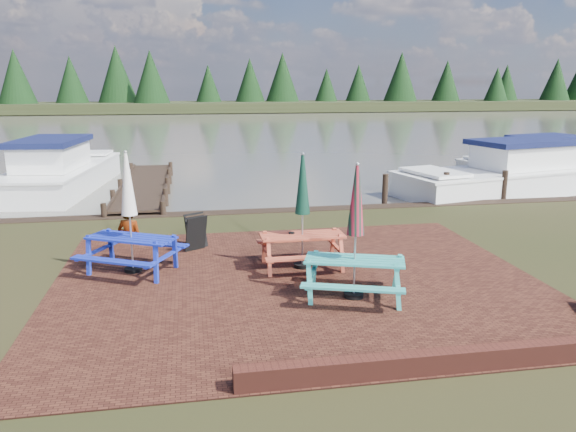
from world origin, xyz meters
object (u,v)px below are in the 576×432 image
(picnic_table_teal, at_px, (355,253))
(picnic_table_blue, at_px, (131,231))
(chalkboard, at_px, (196,232))
(boat_far, at_px, (532,164))
(person, at_px, (128,206))
(picnic_table_red, at_px, (302,229))
(boat_near, at_px, (505,177))
(boat_jetty, at_px, (60,173))
(jetty, at_px, (145,185))

(picnic_table_teal, distance_m, picnic_table_blue, 4.41)
(chalkboard, bearing_deg, boat_far, 1.75)
(picnic_table_blue, height_order, person, picnic_table_blue)
(picnic_table_blue, distance_m, person, 2.26)
(picnic_table_red, xyz_separation_m, boat_near, (8.68, 7.23, -0.39))
(picnic_table_blue, relative_size, boat_near, 0.30)
(boat_near, bearing_deg, chalkboard, 104.30)
(boat_near, bearing_deg, boat_jetty, 64.65)
(picnic_table_red, xyz_separation_m, boat_far, (11.77, 10.35, -0.45))
(chalkboard, height_order, boat_near, boat_near)
(boat_jetty, height_order, boat_far, boat_jetty)
(picnic_table_teal, relative_size, picnic_table_red, 1.01)
(picnic_table_teal, bearing_deg, person, 152.93)
(jetty, xyz_separation_m, boat_jetty, (-3.03, 1.09, 0.33))
(picnic_table_teal, height_order, person, picnic_table_teal)
(boat_far, bearing_deg, boat_near, 122.15)
(picnic_table_teal, distance_m, picnic_table_red, 1.83)
(picnic_table_blue, relative_size, boat_jetty, 0.31)
(picnic_table_red, relative_size, jetty, 0.25)
(boat_far, height_order, person, person)
(boat_near, bearing_deg, person, 97.59)
(picnic_table_teal, xyz_separation_m, picnic_table_blue, (-3.89, 2.07, 0.01))
(chalkboard, relative_size, boat_jetty, 0.10)
(picnic_table_red, bearing_deg, picnic_table_teal, -72.25)
(picnic_table_red, height_order, chalkboard, picnic_table_red)
(boat_jetty, xyz_separation_m, boat_far, (18.55, -0.22, -0.08))
(boat_far, bearing_deg, picnic_table_teal, 124.07)
(picnic_table_red, relative_size, boat_near, 0.29)
(picnic_table_red, height_order, boat_far, picnic_table_red)
(boat_near, height_order, boat_far, boat_near)
(picnic_table_teal, relative_size, chalkboard, 2.92)
(chalkboard, bearing_deg, picnic_table_red, -68.64)
(picnic_table_blue, distance_m, jetty, 9.18)
(chalkboard, distance_m, jetty, 8.02)
(picnic_table_blue, bearing_deg, picnic_table_teal, -0.18)
(chalkboard, xyz_separation_m, boat_far, (13.85, 8.71, -0.05))
(picnic_table_teal, relative_size, jetty, 0.26)
(picnic_table_teal, xyz_separation_m, boat_near, (8.12, 8.97, -0.40))
(picnic_table_teal, bearing_deg, picnic_table_blue, 171.01)
(picnic_table_teal, height_order, boat_near, picnic_table_teal)
(picnic_table_red, distance_m, chalkboard, 2.67)
(picnic_table_teal, distance_m, boat_far, 16.49)
(chalkboard, bearing_deg, boat_near, -2.93)
(picnic_table_teal, height_order, boat_far, picnic_table_teal)
(picnic_table_red, relative_size, picnic_table_blue, 0.97)
(picnic_table_red, bearing_deg, chalkboard, 141.67)
(picnic_table_blue, xyz_separation_m, boat_far, (15.10, 10.02, -0.47))
(picnic_table_teal, height_order, chalkboard, picnic_table_teal)
(chalkboard, relative_size, jetty, 0.09)
(picnic_table_red, xyz_separation_m, boat_jetty, (-6.77, 10.56, -0.37))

